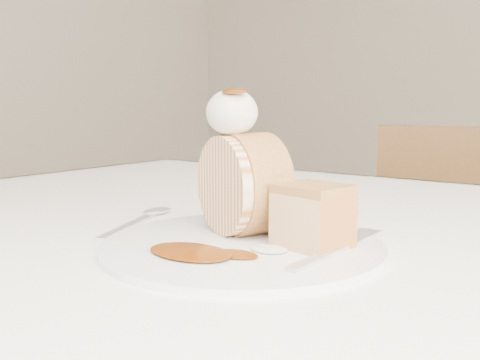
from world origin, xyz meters
The scene contains 10 objects.
table centered at (0.00, 0.20, 0.66)m, with size 1.40×0.90×0.75m.
chair_far centered at (-0.07, 1.02, 0.48)m, with size 0.50×0.50×0.84m.
plate centered at (-0.05, 0.08, 0.75)m, with size 0.27×0.27×0.01m, color white.
roulade_slice centered at (-0.07, 0.11, 0.81)m, with size 0.10×0.10×0.05m, color beige.
cake_chunk centered at (0.01, 0.10, 0.78)m, with size 0.06×0.05×0.05m, color #A97B40.
whipped_cream centered at (-0.08, 0.10, 0.88)m, with size 0.05×0.05×0.05m, color white.
caramel_drizzle centered at (-0.07, 0.09, 0.90)m, with size 0.03×0.02×0.01m, color #652804.
caramel_pool centered at (-0.06, 0.02, 0.76)m, with size 0.08×0.05×0.00m, color #652804, non-canonical shape.
fork centered at (0.04, 0.08, 0.76)m, with size 0.02×0.16×0.00m, color silver.
spoon centered at (-0.20, 0.07, 0.75)m, with size 0.02×0.15×0.00m, color silver.
Camera 1 is at (0.24, -0.32, 0.89)m, focal length 40.00 mm.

